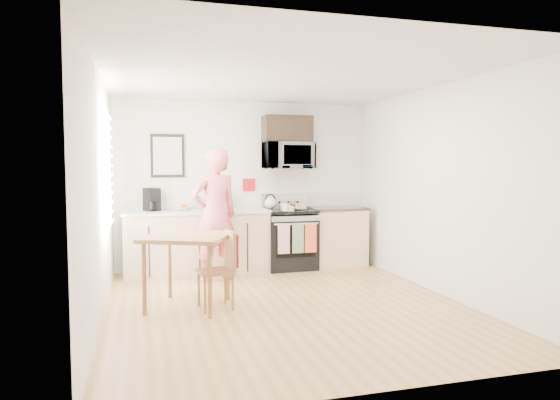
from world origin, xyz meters
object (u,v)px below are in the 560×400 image
object	(u,v)px
range	(290,240)
chair	(226,259)
person	(215,215)
cake	(300,207)
dining_table	(188,243)
microwave	(288,156)

from	to	relation	value
range	chair	world-z (taller)	range
range	person	world-z (taller)	person
chair	cake	bearing A→B (deg)	45.26
dining_table	cake	distance (m)	2.56
microwave	chair	distance (m)	2.66
microwave	person	bearing A→B (deg)	-153.07
person	cake	xyz separation A→B (m)	(1.40, 0.49, 0.04)
microwave	cake	size ratio (longest dim) A/B	2.85
cake	dining_table	bearing A→B (deg)	-137.48
cake	person	bearing A→B (deg)	-160.76
range	person	bearing A→B (deg)	-157.04
dining_table	chair	size ratio (longest dim) A/B	1.16
person	chair	world-z (taller)	person
range	dining_table	size ratio (longest dim) A/B	1.15
range	dining_table	world-z (taller)	range
microwave	chair	xyz separation A→B (m)	(-1.31, -1.98, -1.20)
person	dining_table	bearing A→B (deg)	51.93
range	microwave	world-z (taller)	microwave
range	cake	bearing A→B (deg)	-13.62
range	cake	distance (m)	0.55
range	cake	xyz separation A→B (m)	(0.16, -0.04, 0.53)
dining_table	cake	xyz separation A→B (m)	(1.88, 1.72, 0.23)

